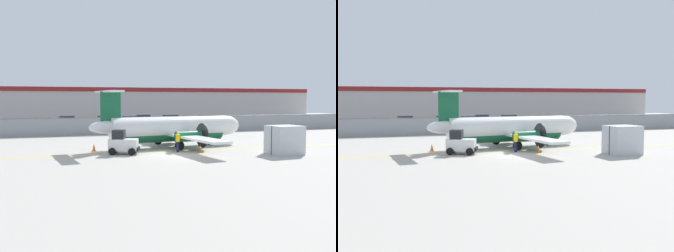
% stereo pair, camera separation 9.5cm
% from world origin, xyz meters
% --- Properties ---
extents(ground_plane, '(140.00, 140.00, 0.01)m').
position_xyz_m(ground_plane, '(0.00, 2.00, 0.00)').
color(ground_plane, '#ADA89E').
extents(perimeter_fence, '(98.00, 0.10, 2.10)m').
position_xyz_m(perimeter_fence, '(0.00, 18.00, 1.12)').
color(perimeter_fence, gray).
rests_on(perimeter_fence, ground).
extents(parking_lot_strip, '(98.00, 17.00, 0.12)m').
position_xyz_m(parking_lot_strip, '(0.00, 29.50, 0.06)').
color(parking_lot_strip, '#38383A').
rests_on(parking_lot_strip, ground).
extents(background_building, '(91.00, 8.10, 6.50)m').
position_xyz_m(background_building, '(0.00, 47.99, 3.26)').
color(background_building, '#BCB7B2').
rests_on(background_building, ground).
extents(commuter_airplane, '(14.51, 16.07, 4.92)m').
position_xyz_m(commuter_airplane, '(1.30, 4.68, 1.60)').
color(commuter_airplane, white).
rests_on(commuter_airplane, ground).
extents(baggage_tug, '(2.57, 2.02, 1.88)m').
position_xyz_m(baggage_tug, '(-3.87, 1.63, 0.86)').
color(baggage_tug, silver).
rests_on(baggage_tug, ground).
extents(ground_crew_worker, '(0.48, 0.48, 1.70)m').
position_xyz_m(ground_crew_worker, '(0.53, 1.38, 0.95)').
color(ground_crew_worker, '#191E4C').
rests_on(ground_crew_worker, ground).
extents(cargo_container, '(2.53, 2.15, 2.20)m').
position_xyz_m(cargo_container, '(8.08, -2.00, 1.10)').
color(cargo_container, '#B7BCC1').
rests_on(cargo_container, ground).
extents(traffic_cone_near_left, '(0.36, 0.36, 0.64)m').
position_xyz_m(traffic_cone_near_left, '(-5.81, 3.94, 0.31)').
color(traffic_cone_near_left, orange).
rests_on(traffic_cone_near_left, ground).
extents(traffic_cone_near_right, '(0.36, 0.36, 0.64)m').
position_xyz_m(traffic_cone_near_right, '(1.52, 4.78, 0.31)').
color(traffic_cone_near_right, orange).
rests_on(traffic_cone_near_right, ground).
extents(traffic_cone_far_left, '(0.36, 0.36, 0.64)m').
position_xyz_m(traffic_cone_far_left, '(2.21, 0.73, 0.31)').
color(traffic_cone_far_left, orange).
rests_on(traffic_cone_far_left, ground).
extents(parked_car_1, '(4.37, 2.39, 1.58)m').
position_xyz_m(parked_car_1, '(-10.43, 26.65, 0.89)').
color(parked_car_1, red).
rests_on(parked_car_1, parking_lot_strip).
extents(parked_car_2, '(4.35, 2.32, 1.58)m').
position_xyz_m(parked_car_2, '(-6.98, 32.24, 0.89)').
color(parked_car_2, slate).
rests_on(parked_car_2, parking_lot_strip).
extents(parked_car_3, '(4.29, 2.18, 1.58)m').
position_xyz_m(parked_car_3, '(-1.20, 31.40, 0.89)').
color(parked_car_3, red).
rests_on(parked_car_3, parking_lot_strip).
extents(parked_car_4, '(4.37, 2.38, 1.58)m').
position_xyz_m(parked_car_4, '(2.46, 28.68, 0.89)').
color(parked_car_4, gray).
rests_on(parked_car_4, parking_lot_strip).
extents(parked_car_5, '(4.37, 2.39, 1.58)m').
position_xyz_m(parked_car_5, '(5.50, 33.22, 0.89)').
color(parked_car_5, '#19662D').
rests_on(parked_car_5, parking_lot_strip).
extents(parked_car_6, '(4.23, 2.05, 1.58)m').
position_xyz_m(parked_car_6, '(9.59, 31.27, 0.89)').
color(parked_car_6, navy).
rests_on(parked_car_6, parking_lot_strip).
extents(parked_car_7, '(4.27, 2.16, 1.58)m').
position_xyz_m(parked_car_7, '(14.25, 27.70, 0.89)').
color(parked_car_7, navy).
rests_on(parked_car_7, parking_lot_strip).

